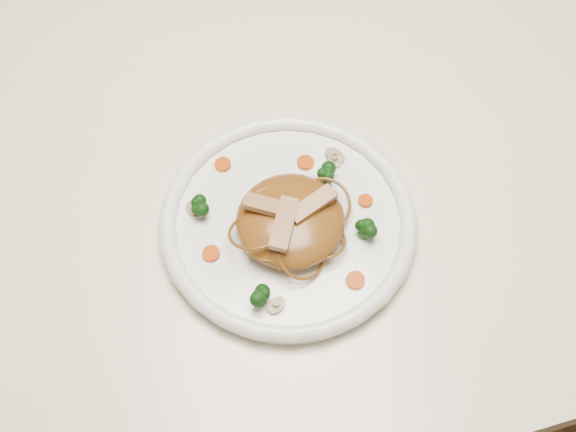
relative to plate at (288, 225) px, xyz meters
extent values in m
plane|color=brown|center=(0.04, 0.10, -0.76)|extent=(4.00, 4.00, 0.00)
cube|color=beige|center=(0.04, 0.10, -0.03)|extent=(1.20, 0.80, 0.04)
cylinder|color=brown|center=(0.58, 0.44, -0.40)|extent=(0.06, 0.06, 0.71)
cylinder|color=white|center=(0.00, 0.00, 0.00)|extent=(0.39, 0.39, 0.02)
ellipsoid|color=brown|center=(0.00, -0.01, 0.03)|extent=(0.13, 0.13, 0.04)
cube|color=tan|center=(0.03, -0.01, 0.05)|extent=(0.06, 0.04, 0.01)
cube|color=tan|center=(-0.02, 0.00, 0.05)|extent=(0.06, 0.05, 0.01)
cube|color=tan|center=(-0.01, -0.03, 0.05)|extent=(0.05, 0.07, 0.01)
cylinder|color=#CC4607|center=(0.04, 0.07, 0.01)|extent=(0.03, 0.03, 0.00)
cylinder|color=#CC4607|center=(-0.10, -0.02, 0.01)|extent=(0.02, 0.02, 0.00)
cylinder|color=#CC4607|center=(0.10, 0.00, 0.01)|extent=(0.02, 0.02, 0.00)
cylinder|color=#CC4607|center=(-0.06, 0.10, 0.01)|extent=(0.02, 0.02, 0.00)
cylinder|color=#CC4607|center=(0.05, -0.10, 0.01)|extent=(0.02, 0.02, 0.00)
cylinder|color=tan|center=(-0.04, -0.10, 0.01)|extent=(0.03, 0.03, 0.01)
cylinder|color=tan|center=(0.08, 0.07, 0.01)|extent=(0.02, 0.02, 0.01)
cylinder|color=tan|center=(-0.10, 0.04, 0.01)|extent=(0.04, 0.04, 0.01)
cylinder|color=tan|center=(0.08, 0.07, 0.01)|extent=(0.04, 0.04, 0.01)
camera|label=1|loc=(-0.12, -0.42, 0.79)|focal=46.97mm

